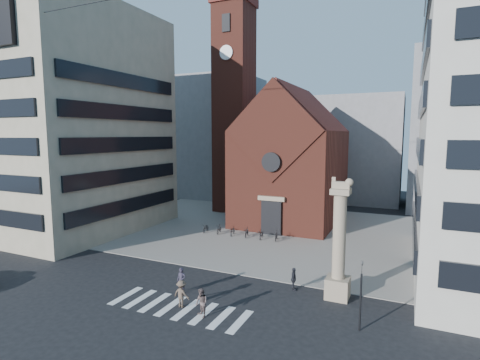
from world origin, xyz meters
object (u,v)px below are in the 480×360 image
object	(u,v)px
pedestrian_1	(201,303)
scooter_0	(206,228)
lion_column	(339,251)
traffic_light	(361,294)
pedestrian_0	(181,280)
pedestrian_2	(294,279)

from	to	relation	value
pedestrian_1	scooter_0	world-z (taller)	pedestrian_1
lion_column	scooter_0	xyz separation A→B (m)	(-17.53, 11.83, -2.93)
traffic_light	pedestrian_0	bearing A→B (deg)	179.47
traffic_light	pedestrian_2	bearing A→B (deg)	142.62
pedestrian_1	traffic_light	bearing A→B (deg)	45.21
lion_column	pedestrian_0	world-z (taller)	lion_column
pedestrian_1	scooter_0	size ratio (longest dim) A/B	1.02
lion_column	traffic_light	bearing A→B (deg)	-63.54
traffic_light	pedestrian_0	size ratio (longest dim) A/B	2.28
pedestrian_1	pedestrian_2	xyz separation A→B (m)	(4.17, 6.45, -0.07)
lion_column	scooter_0	world-z (taller)	lion_column
pedestrian_0	lion_column	bearing A→B (deg)	14.96
traffic_light	scooter_0	size ratio (longest dim) A/B	2.37
traffic_light	pedestrian_0	xyz separation A→B (m)	(-12.61, 0.12, -1.34)
traffic_light	pedestrian_0	world-z (taller)	traffic_light
lion_column	traffic_light	xyz separation A→B (m)	(1.99, -4.00, -1.17)
pedestrian_1	scooter_0	distance (m)	20.90
scooter_0	pedestrian_1	bearing A→B (deg)	-72.34
pedestrian_2	traffic_light	bearing A→B (deg)	-139.01
pedestrian_0	scooter_0	distance (m)	17.17
traffic_light	scooter_0	distance (m)	25.19
pedestrian_1	pedestrian_2	bearing A→B (deg)	87.74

